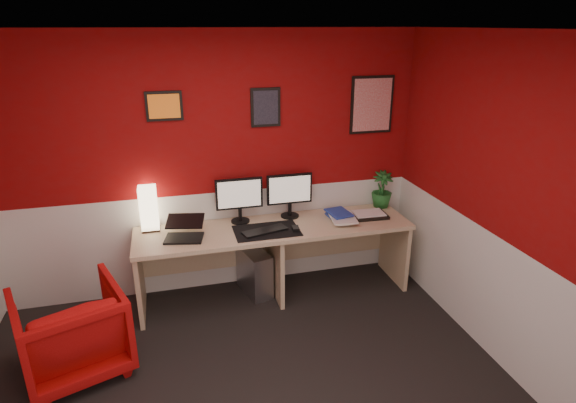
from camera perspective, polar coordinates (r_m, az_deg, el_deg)
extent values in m
cube|color=white|center=(2.63, -6.36, 19.86)|extent=(4.00, 3.50, 0.01)
cube|color=maroon|center=(4.55, -9.12, 4.02)|extent=(4.00, 0.01, 2.50)
cube|color=maroon|center=(3.76, 26.22, -1.50)|extent=(0.01, 3.50, 2.50)
cube|color=silver|center=(4.81, -8.61, -4.58)|extent=(4.00, 0.01, 1.00)
cube|color=silver|center=(4.07, 24.49, -11.33)|extent=(0.01, 3.50, 1.00)
cube|color=tan|center=(4.64, -1.54, -7.17)|extent=(2.60, 0.65, 0.73)
cube|color=#FFE5B2|center=(4.53, -16.40, -0.94)|extent=(0.16, 0.16, 0.40)
cube|color=black|center=(4.28, -12.51, -3.12)|extent=(0.37, 0.30, 0.22)
cube|color=black|center=(4.51, -5.87, 0.96)|extent=(0.45, 0.06, 0.58)
cube|color=black|center=(4.61, 0.23, 1.53)|extent=(0.45, 0.06, 0.58)
cube|color=black|center=(4.39, -2.58, -3.54)|extent=(0.60, 0.38, 0.01)
cube|color=black|center=(4.36, -2.80, -3.53)|extent=(0.44, 0.24, 0.02)
cube|color=black|center=(4.39, 0.93, -3.26)|extent=(0.07, 0.11, 0.03)
imported|color=#223B9D|center=(4.64, 5.16, -2.12)|extent=(0.24, 0.31, 0.03)
imported|color=silver|center=(4.58, 5.17, -2.06)|extent=(0.28, 0.35, 0.02)
imported|color=#223B9D|center=(4.61, 5.04, -1.57)|extent=(0.23, 0.29, 0.03)
cube|color=black|center=(4.78, 9.67, -1.62)|extent=(0.36, 0.26, 0.03)
imported|color=#19591E|center=(5.00, 11.25, 1.44)|extent=(0.24, 0.24, 0.38)
cube|color=#99999E|center=(4.76, -4.08, -8.39)|extent=(0.30, 0.49, 0.45)
imported|color=#AF100F|center=(4.06, -24.59, -14.02)|extent=(0.95, 0.96, 0.69)
cube|color=orange|center=(4.38, -14.69, 11.06)|extent=(0.32, 0.02, 0.26)
cube|color=black|center=(4.49, -2.72, 11.25)|extent=(0.28, 0.02, 0.36)
cube|color=red|center=(4.83, 10.05, 11.39)|extent=(0.44, 0.02, 0.56)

